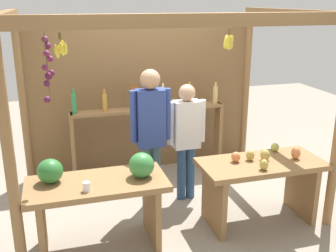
% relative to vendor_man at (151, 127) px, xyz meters
% --- Properties ---
extents(ground_plane, '(12.00, 12.00, 0.00)m').
position_rel_vendor_man_xyz_m(ground_plane, '(0.19, 0.13, -1.03)').
color(ground_plane, gray).
rests_on(ground_plane, ground).
extents(market_stall, '(3.40, 2.26, 2.33)m').
position_rel_vendor_man_xyz_m(market_stall, '(0.18, 0.64, 0.33)').
color(market_stall, olive).
rests_on(market_stall, ground).
extents(fruit_counter_left, '(1.38, 0.64, 0.99)m').
position_rel_vendor_man_xyz_m(fruit_counter_left, '(-0.71, -0.66, -0.42)').
color(fruit_counter_left, olive).
rests_on(fruit_counter_left, ground).
extents(fruit_counter_right, '(1.38, 0.64, 0.88)m').
position_rel_vendor_man_xyz_m(fruit_counter_right, '(1.09, -0.67, -0.48)').
color(fruit_counter_right, olive).
rests_on(fruit_counter_right, ground).
extents(bottle_shelf_unit, '(2.18, 0.22, 1.36)m').
position_rel_vendor_man_xyz_m(bottle_shelf_unit, '(0.20, 0.94, -0.23)').
color(bottle_shelf_unit, olive).
rests_on(bottle_shelf_unit, ground).
extents(vendor_man, '(0.48, 0.23, 1.70)m').
position_rel_vendor_man_xyz_m(vendor_man, '(0.00, 0.00, 0.00)').
color(vendor_man, '#3A5A61').
rests_on(vendor_man, ground).
extents(vendor_woman, '(0.48, 0.20, 1.48)m').
position_rel_vendor_man_xyz_m(vendor_woman, '(0.47, 0.09, -0.15)').
color(vendor_woman, navy).
rests_on(vendor_woman, ground).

